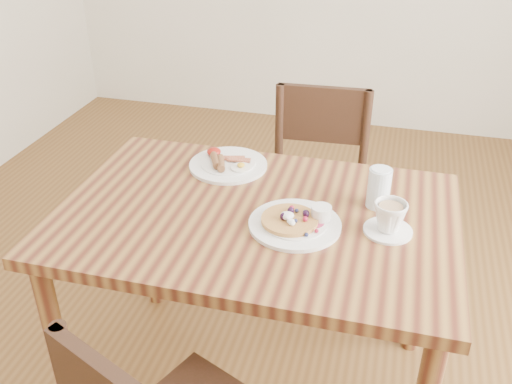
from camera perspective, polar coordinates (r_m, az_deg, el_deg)
ground at (r=2.22m, az=0.00°, el=-18.58°), size 5.00×5.00×0.00m
dining_table at (r=1.78m, az=0.00°, el=-4.69°), size 1.20×0.80×0.75m
chair_far at (r=2.39m, az=6.00°, el=0.56°), size 0.44×0.44×0.88m
pancake_plate at (r=1.66m, az=4.06°, el=-2.97°), size 0.27×0.27×0.06m
breakfast_plate at (r=1.98m, az=-2.92°, el=2.85°), size 0.27×0.27×0.04m
teacup_saucer at (r=1.66m, az=13.20°, el=-2.60°), size 0.14×0.14×0.10m
water_glass at (r=1.76m, az=12.19°, el=0.40°), size 0.07×0.07×0.13m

